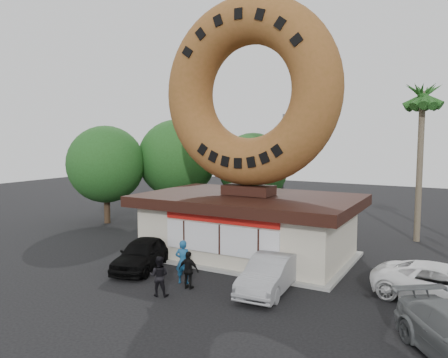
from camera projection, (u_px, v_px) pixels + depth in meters
ground at (185, 291)px, 18.04m from camera, size 90.00×90.00×0.00m
donut_shop at (248, 223)px, 23.07m from camera, size 11.20×7.20×3.80m
giant_donut at (249, 92)px, 22.41m from camera, size 9.68×2.47×9.68m
tree_west at (177, 159)px, 33.49m from camera, size 6.00×6.00×7.65m
tree_mid at (253, 168)px, 32.62m from camera, size 5.20×5.20×6.63m
tree_far at (106, 164)px, 31.73m from camera, size 5.60×5.60×7.14m
palm_near at (423, 101)px, 25.75m from camera, size 2.60×2.60×9.75m
street_lamp at (285, 162)px, 32.41m from camera, size 2.11×0.20×8.00m
person_left at (183, 262)px, 18.87m from camera, size 0.80×0.64×1.91m
person_center at (159, 276)px, 17.40m from camera, size 0.95×0.85×1.62m
person_right at (189, 270)px, 18.21m from camera, size 0.95×0.44×1.59m
car_black at (142, 254)px, 20.96m from camera, size 2.87×4.64×1.47m
car_silver at (270, 274)px, 17.93m from camera, size 1.86×4.52×1.46m
car_white at (444, 285)px, 16.63m from camera, size 5.50×3.11×1.45m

